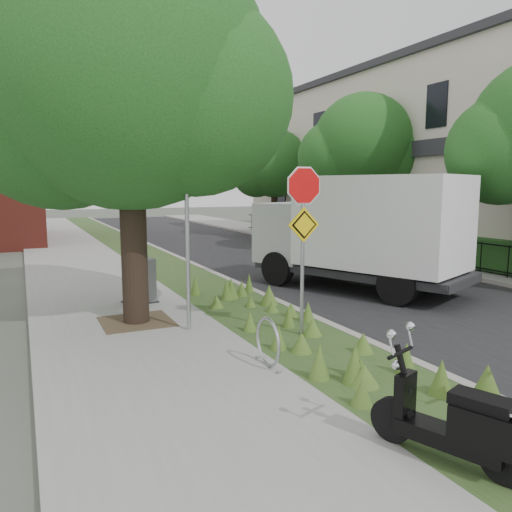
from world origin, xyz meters
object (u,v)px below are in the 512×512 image
(sign_assembly, at_px, (303,216))
(utility_cabinet, at_px, (139,282))
(scooter_near, at_px, (464,431))
(box_truck, at_px, (362,228))

(sign_assembly, relative_size, utility_cabinet, 3.09)
(scooter_near, height_order, utility_cabinet, utility_cabinet)
(box_truck, bearing_deg, sign_assembly, -139.05)
(utility_cabinet, bearing_deg, scooter_near, -81.02)
(sign_assembly, xyz_separation_m, box_truck, (3.81, 3.30, -0.58))
(sign_assembly, xyz_separation_m, utility_cabinet, (-2.16, 3.90, -1.71))
(sign_assembly, bearing_deg, scooter_near, -100.50)
(sign_assembly, distance_m, utility_cabinet, 4.77)
(box_truck, relative_size, utility_cabinet, 6.07)
(sign_assembly, distance_m, box_truck, 5.07)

